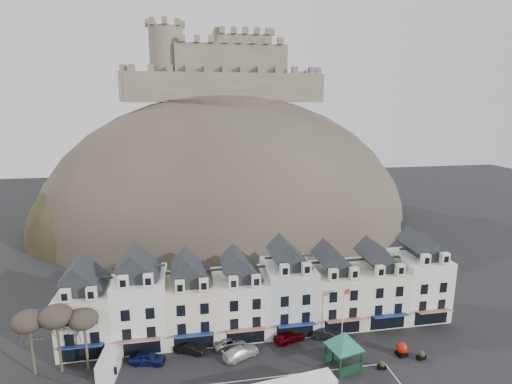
% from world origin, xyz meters
% --- Properties ---
extents(townhouse_terrace, '(54.40, 9.35, 11.80)m').
position_xyz_m(townhouse_terrace, '(0.15, 15.97, 5.30)').
color(townhouse_terrace, beige).
rests_on(townhouse_terrace, ground).
extents(castle_hill, '(100.00, 76.00, 68.00)m').
position_xyz_m(castle_hill, '(1.25, 68.95, 0.11)').
color(castle_hill, '#3E3730').
rests_on(castle_hill, ground).
extents(castle, '(50.20, 22.20, 22.00)m').
position_xyz_m(castle, '(0.51, 75.93, 40.19)').
color(castle, '#665D4E').
rests_on(castle, ground).
extents(tree_left_far, '(3.61, 3.61, 8.24)m').
position_xyz_m(tree_left_far, '(-29.00, 10.50, 6.90)').
color(tree_left_far, '#3B3025').
rests_on(tree_left_far, ground).
extents(tree_left_mid, '(3.78, 3.78, 8.64)m').
position_xyz_m(tree_left_mid, '(-26.00, 10.50, 7.24)').
color(tree_left_mid, '#3B3025').
rests_on(tree_left_mid, ground).
extents(tree_left_near, '(3.43, 3.43, 7.84)m').
position_xyz_m(tree_left_near, '(-23.00, 10.50, 6.55)').
color(tree_left_near, '#3B3025').
rests_on(tree_left_near, ground).
extents(bus_shelter, '(7.29, 7.29, 4.75)m').
position_xyz_m(bus_shelter, '(7.65, 5.34, 3.69)').
color(bus_shelter, black).
rests_on(bus_shelter, ground).
extents(red_buoy, '(1.44, 1.44, 1.78)m').
position_xyz_m(red_buoy, '(15.92, 6.20, 0.91)').
color(red_buoy, black).
rests_on(red_buoy, ground).
extents(flagpole, '(1.06, 0.54, 7.98)m').
position_xyz_m(flagpole, '(9.40, 10.04, 4.55)').
color(flagpole, silver).
rests_on(flagpole, ground).
extents(white_van, '(2.51, 4.97, 2.19)m').
position_xyz_m(white_van, '(-20.28, 9.50, 1.10)').
color(white_van, white).
rests_on(white_van, ground).
extents(planter_west, '(1.09, 0.71, 1.02)m').
position_xyz_m(planter_west, '(12.13, 4.14, 0.49)').
color(planter_west, black).
rests_on(planter_west, ground).
extents(planter_east, '(1.23, 0.80, 1.14)m').
position_xyz_m(planter_east, '(17.95, 5.01, 0.55)').
color(planter_east, black).
rests_on(planter_east, ground).
extents(car_navy, '(4.73, 2.68, 1.52)m').
position_xyz_m(car_navy, '(-16.00, 10.28, 0.76)').
color(car_navy, '#0D1343').
rests_on(car_navy, ground).
extents(car_black, '(4.30, 3.00, 1.34)m').
position_xyz_m(car_black, '(-10.80, 11.53, 0.67)').
color(car_black, black).
rests_on(car_black, ground).
extents(car_silver, '(4.72, 3.07, 1.23)m').
position_xyz_m(car_silver, '(-5.60, 12.00, 0.61)').
color(car_silver, gray).
rests_on(car_silver, ground).
extents(car_white, '(5.28, 3.86, 1.42)m').
position_xyz_m(car_white, '(-4.40, 9.50, 0.71)').
color(car_white, silver).
rests_on(car_white, ground).
extents(car_maroon, '(4.79, 2.91, 1.52)m').
position_xyz_m(car_maroon, '(2.63, 11.80, 0.76)').
color(car_maroon, '#64050B').
rests_on(car_maroon, ground).
extents(car_charcoal, '(4.40, 2.82, 1.37)m').
position_xyz_m(car_charcoal, '(7.75, 11.43, 0.69)').
color(car_charcoal, black).
rests_on(car_charcoal, ground).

